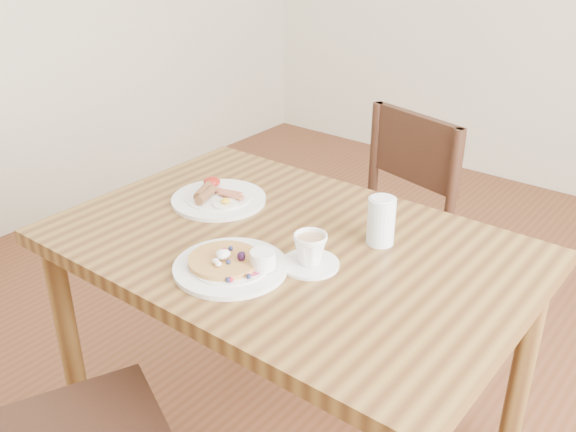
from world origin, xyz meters
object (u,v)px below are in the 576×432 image
Objects in this scene: pancake_plate at (232,264)px; breakfast_plate at (217,197)px; water_glass at (381,221)px; teacup_saucer at (310,252)px; chair_far at (382,229)px; dining_table at (288,274)px.

breakfast_plate is (-0.29, 0.25, -0.00)m from pancake_plate.
pancake_plate is 2.20× the size of water_glass.
pancake_plate is 0.18m from teacup_saucer.
chair_far reaches higher than water_glass.
chair_far is 0.79m from teacup_saucer.
teacup_saucer reaches higher than dining_table.
chair_far reaches higher than breakfast_plate.
breakfast_plate reaches higher than dining_table.
dining_table is at bearing -11.20° from breakfast_plate.
pancake_plate is at bearing -122.20° from water_glass.
pancake_plate is (0.07, -0.83, 0.27)m from chair_far.
water_glass reaches higher than dining_table.
teacup_saucer reaches higher than breakfast_plate.
pancake_plate is 0.38m from breakfast_plate.
dining_table is 0.33m from breakfast_plate.
breakfast_plate is 0.44m from teacup_saucer.
pancake_plate is at bearing 108.64° from chair_far.
chair_far is at bearing 97.34° from dining_table.
dining_table is 0.19m from teacup_saucer.
teacup_saucer is 1.14× the size of water_glass.
dining_table is 8.57× the size of teacup_saucer.
water_glass is (0.27, -0.50, 0.32)m from chair_far.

